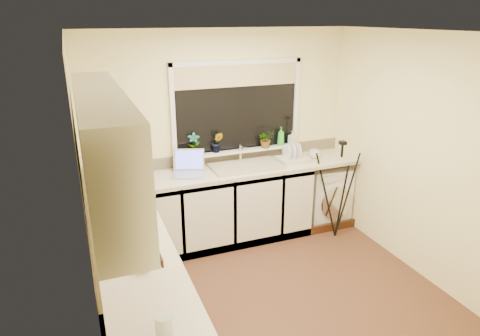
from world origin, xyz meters
name	(u,v)px	position (x,y,z in m)	size (l,w,h in m)	color
floor	(273,294)	(0.00, 0.00, 0.00)	(3.20, 3.20, 0.00)	brown
ceiling	(281,32)	(0.00, 0.00, 2.45)	(3.20, 3.20, 0.00)	white
wall_back	(221,136)	(0.00, 1.50, 1.23)	(3.20, 3.20, 0.00)	#FFF1AA
wall_front	(392,265)	(0.00, -1.50, 1.23)	(3.20, 3.20, 0.00)	#FFF1AA
wall_left	(85,206)	(-1.60, 0.00, 1.23)	(3.00, 3.00, 0.00)	#FFF1AA
wall_right	(419,157)	(1.60, 0.00, 1.23)	(3.00, 3.00, 0.00)	#FFF1AA
base_cabinet_back	(204,211)	(-0.33, 1.20, 0.43)	(2.55, 0.60, 0.86)	silver
base_cabinet_left	(140,308)	(-1.30, -0.30, 0.43)	(0.54, 2.40, 0.86)	silver
worktop_back	(230,171)	(0.00, 1.20, 0.88)	(3.20, 0.60, 0.04)	beige
worktop_left	(136,258)	(-1.30, -0.30, 0.88)	(0.60, 2.40, 0.04)	beige
upper_cabinet	(104,146)	(-1.44, -0.45, 1.80)	(0.28, 1.90, 0.70)	silver
splashback_left	(91,235)	(-1.59, -0.30, 1.12)	(0.02, 2.40, 0.45)	beige
splashback_back	(222,156)	(0.00, 1.49, 0.97)	(3.20, 0.02, 0.14)	beige
window_glass	(237,108)	(0.20, 1.49, 1.55)	(1.50, 0.02, 1.00)	black
window_blind	(238,76)	(0.20, 1.46, 1.92)	(1.50, 0.02, 0.25)	tan
windowsill	(239,151)	(0.20, 1.43, 1.04)	(1.60, 0.14, 0.03)	white
sink	(246,166)	(0.20, 1.20, 0.91)	(0.82, 0.46, 0.03)	tan
faucet	(240,153)	(0.20, 1.38, 1.02)	(0.03, 0.03, 0.24)	silver
washing_machine	(325,193)	(1.34, 1.24, 0.38)	(0.53, 0.51, 0.75)	white
laptop	(188,168)	(-0.48, 1.24, 0.97)	(0.44, 0.42, 0.26)	#A7A8B0
kettle	(129,214)	(-1.27, 0.18, 1.01)	(0.17, 0.17, 0.22)	silver
dish_rack	(293,159)	(0.81, 1.18, 0.93)	(0.37, 0.27, 0.05)	beige
tripod	(339,190)	(1.23, 0.79, 0.61)	(0.61, 0.61, 1.22)	black
glass_jug	(164,327)	(-1.28, -1.23, 0.97)	(0.10, 0.10, 0.15)	white
steel_jar	(131,255)	(-1.34, -0.38, 0.96)	(0.08, 0.08, 0.11)	silver
microwave	(120,184)	(-1.27, 0.76, 1.07)	(0.61, 0.41, 0.34)	silver
plant_a	(194,144)	(-0.36, 1.41, 1.18)	(0.14, 0.09, 0.27)	#999999
plant_b	(217,142)	(-0.08, 1.42, 1.17)	(0.13, 0.11, 0.24)	#999999
plant_d	(266,139)	(0.54, 1.39, 1.16)	(0.19, 0.17, 0.22)	#999999
soap_bottle_green	(281,136)	(0.76, 1.42, 1.16)	(0.09, 0.09, 0.23)	green
soap_bottle_clear	(292,138)	(0.90, 1.40, 1.13)	(0.08, 0.08, 0.17)	#999999
cup_back	(314,154)	(1.12, 1.20, 0.95)	(0.13, 0.13, 0.10)	white
cup_left	(148,263)	(-1.24, -0.51, 0.95)	(0.11, 0.11, 0.10)	beige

